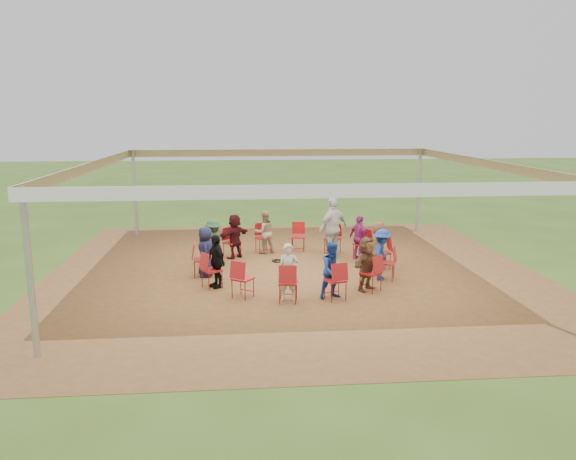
{
  "coord_description": "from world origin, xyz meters",
  "views": [
    {
      "loc": [
        -1.45,
        -14.51,
        4.13
      ],
      "look_at": [
        -0.13,
        0.3,
        1.11
      ],
      "focal_mm": 35.0,
      "sensor_mm": 36.0,
      "label": 1
    }
  ],
  "objects": [
    {
      "name": "person_seated_11",
      "position": [
        1.59,
        -1.72,
        0.66
      ],
      "size": [
        1.21,
        1.16,
        1.32
      ],
      "primitive_type": "imported",
      "rotation": [
        0.0,
        0.0,
        0.75
      ],
      "color": "brown",
      "rests_on": "ground"
    },
    {
      "name": "person_seated_4",
      "position": [
        -0.68,
        2.23,
        0.66
      ],
      "size": [
        0.72,
        0.54,
        1.32
      ],
      "primitive_type": "imported",
      "rotation": [
        0.0,
        0.0,
        -2.84
      ],
      "color": "tan",
      "rests_on": "ground"
    },
    {
      "name": "chair_1",
      "position": [
        2.45,
        0.18,
        0.45
      ],
      "size": [
        0.47,
        0.45,
        0.9
      ],
      "primitive_type": null,
      "rotation": [
        0.0,
        0.0,
        1.64
      ],
      "color": "#B0191B",
      "rests_on": "ground"
    },
    {
      "name": "laptop",
      "position": [
        2.02,
        -0.8,
        0.62
      ],
      "size": [
        0.33,
        0.37,
        0.21
      ],
      "rotation": [
        0.0,
        0.0,
        1.19
      ],
      "color": "#B7B7BC",
      "rests_on": "ground"
    },
    {
      "name": "chair_0",
      "position": [
        2.29,
        -0.9,
        0.45
      ],
      "size": [
        0.56,
        0.55,
        0.9
      ],
      "primitive_type": null,
      "rotation": [
        0.0,
        0.0,
        1.19
      ],
      "color": "#B0191B",
      "rests_on": "ground"
    },
    {
      "name": "ground",
      "position": [
        0.0,
        0.0,
        0.0
      ],
      "size": [
        80.0,
        80.0,
        0.0
      ],
      "primitive_type": "plane",
      "color": "#3A591B",
      "rests_on": "ground"
    },
    {
      "name": "chair_9",
      "position": [
        -2.13,
        -1.22,
        0.45
      ],
      "size": [
        0.59,
        0.58,
        0.9
      ],
      "primitive_type": null,
      "rotation": [
        0.0,
        0.0,
        -1.05
      ],
      "color": "#B0191B",
      "rests_on": "ground"
    },
    {
      "name": "chair_12",
      "position": [
        0.72,
        -2.35,
        0.45
      ],
      "size": [
        0.53,
        0.54,
        0.9
      ],
      "primitive_type": null,
      "rotation": [
        0.0,
        0.0,
        0.3
      ],
      "color": "#B0191B",
      "rests_on": "ground"
    },
    {
      "name": "chair_4",
      "position": [
        0.37,
        2.43,
        0.45
      ],
      "size": [
        0.48,
        0.5,
        0.9
      ],
      "primitive_type": null,
      "rotation": [
        0.0,
        0.0,
        2.99
      ],
      "color": "#B0191B",
      "rests_on": "ground"
    },
    {
      "name": "chair_2",
      "position": [
        2.13,
        1.22,
        0.45
      ],
      "size": [
        0.59,
        0.58,
        0.9
      ],
      "primitive_type": null,
      "rotation": [
        0.0,
        0.0,
        2.09
      ],
      "color": "#B0191B",
      "rests_on": "ground"
    },
    {
      "name": "chair_13",
      "position": [
        1.67,
        -1.8,
        0.45
      ],
      "size": [
        0.61,
        0.61,
        0.9
      ],
      "primitive_type": null,
      "rotation": [
        0.0,
        0.0,
        0.75
      ],
      "color": "#B0191B",
      "rests_on": "ground"
    },
    {
      "name": "chair_5",
      "position": [
        -0.72,
        2.35,
        0.45
      ],
      "size": [
        0.53,
        0.54,
        0.9
      ],
      "primitive_type": null,
      "rotation": [
        0.0,
        0.0,
        -2.84
      ],
      "color": "#B0191B",
      "rests_on": "ground"
    },
    {
      "name": "person_seated_3",
      "position": [
        1.32,
        1.93,
        0.66
      ],
      "size": [
        0.57,
        0.53,
        1.32
      ],
      "primitive_type": "imported",
      "rotation": [
        0.0,
        0.0,
        2.54
      ],
      "color": "slate",
      "rests_on": "ground"
    },
    {
      "name": "person_seated_5",
      "position": [
        -1.59,
        1.72,
        0.66
      ],
      "size": [
        1.21,
        1.16,
        1.32
      ],
      "primitive_type": "imported",
      "rotation": [
        0.0,
        0.0,
        -2.4
      ],
      "color": "#390D12",
      "rests_on": "ground"
    },
    {
      "name": "person_seated_0",
      "position": [
        2.17,
        -0.86,
        0.66
      ],
      "size": [
        0.7,
        0.95,
        1.32
      ],
      "primitive_type": "imported",
      "rotation": [
        0.0,
        0.0,
        1.19
      ],
      "color": "navy",
      "rests_on": "ground"
    },
    {
      "name": "chair_11",
      "position": [
        -0.37,
        -2.43,
        0.45
      ],
      "size": [
        0.48,
        0.5,
        0.9
      ],
      "primitive_type": null,
      "rotation": [
        0.0,
        0.0,
        -0.15
      ],
      "color": "#B0191B",
      "rests_on": "ground"
    },
    {
      "name": "chair_7",
      "position": [
        -2.29,
        0.9,
        0.45
      ],
      "size": [
        0.56,
        0.55,
        0.9
      ],
      "primitive_type": null,
      "rotation": [
        0.0,
        0.0,
        -1.95
      ],
      "color": "#B0191B",
      "rests_on": "ground"
    },
    {
      "name": "person_seated_6",
      "position": [
        -2.17,
        0.86,
        0.66
      ],
      "size": [
        0.7,
        0.95,
        1.32
      ],
      "primitive_type": "imported",
      "rotation": [
        0.0,
        0.0,
        -1.95
      ],
      "color": "#284A2D",
      "rests_on": "ground"
    },
    {
      "name": "chair_6",
      "position": [
        -1.67,
        1.8,
        0.45
      ],
      "size": [
        0.61,
        0.61,
        0.9
      ],
      "primitive_type": null,
      "rotation": [
        0.0,
        0.0,
        -2.4
      ],
      "color": "#B0191B",
      "rests_on": "ground"
    },
    {
      "name": "person_seated_10",
      "position": [
        0.68,
        -2.23,
        0.66
      ],
      "size": [
        0.72,
        0.54,
        1.32
      ],
      "primitive_type": "imported",
      "rotation": [
        0.0,
        0.0,
        0.3
      ],
      "color": "navy",
      "rests_on": "ground"
    },
    {
      "name": "chair_3",
      "position": [
        1.39,
        2.03,
        0.45
      ],
      "size": [
        0.6,
        0.6,
        0.9
      ],
      "primitive_type": null,
      "rotation": [
        0.0,
        0.0,
        2.54
      ],
      "color": "#B0191B",
      "rests_on": "ground"
    },
    {
      "name": "person_seated_1",
      "position": [
        2.33,
        0.17,
        0.66
      ],
      "size": [
        0.41,
        0.67,
        1.32
      ],
      "primitive_type": "imported",
      "rotation": [
        0.0,
        0.0,
        1.64
      ],
      "color": "brown",
      "rests_on": "ground"
    },
    {
      "name": "person_seated_8",
      "position": [
        -2.03,
        -1.16,
        0.66
      ],
      "size": [
        0.73,
        0.87,
        1.32
      ],
      "primitive_type": "imported",
      "rotation": [
        0.0,
        0.0,
        -1.05
      ],
      "color": "black",
      "rests_on": "ground"
    },
    {
      "name": "cable_coil",
      "position": [
        -0.35,
        1.18,
        0.02
      ],
      "size": [
        0.34,
        0.34,
        0.03
      ],
      "rotation": [
        0.0,
        0.0,
        0.0
      ],
      "color": "black",
      "rests_on": "ground"
    },
    {
      "name": "dirt_patch",
      "position": [
        0.0,
        0.0,
        0.01
      ],
      "size": [
        13.0,
        13.0,
        0.0
      ],
      "primitive_type": "plane",
      "color": "brown",
      "rests_on": "ground"
    },
    {
      "name": "tent",
      "position": [
        0.0,
        0.0,
        2.37
      ],
      "size": [
        10.33,
        10.33,
        3.0
      ],
      "color": "#B2B2B7",
      "rests_on": "ground"
    },
    {
      "name": "person_seated_9",
      "position": [
        -0.35,
        -2.31,
        0.66
      ],
      "size": [
        0.52,
        0.38,
        1.32
      ],
      "primitive_type": "imported",
      "rotation": [
        0.0,
        0.0,
        -0.15
      ],
      "color": "#B9B1A2",
      "rests_on": "ground"
    },
    {
      "name": "chair_8",
      "position": [
        -2.45,
        -0.18,
        0.45
      ],
      "size": [
        0.47,
        0.45,
        0.9
      ],
      "primitive_type": null,
      "rotation": [
        0.0,
        0.0,
        -1.5
      ],
      "color": "#B0191B",
      "rests_on": "ground"
    },
    {
      "name": "chair_10",
      "position": [
        -1.39,
        -2.03,
        0.45
      ],
      "size": [
        0.6,
        0.6,
        0.9
      ],
      "primitive_type": null,
      "rotation": [
        0.0,
        0.0,
        -0.6
      ],
      "color": "#B0191B",
      "rests_on": "ground"
    },
    {
      "name": "person_seated_2",
      "position": [
        2.03,
        1.16,
        0.66
      ],
      "size": [
        0.73,
        0.87,
        1.32
      ],
      "primitive_type": "imported",
      "rotation": [
        0.0,
        0.0,
        2.09
      ],
      "color": "#93246E",
      "rests_on": "ground"
    },
    {
      "name": "standing_person",
      "position": [
        1.29,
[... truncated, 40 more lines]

